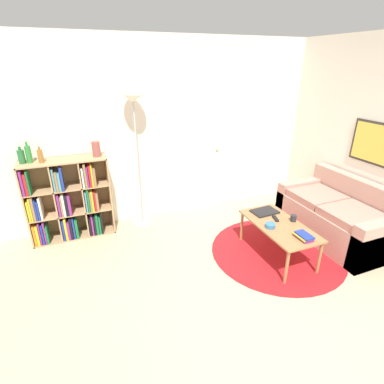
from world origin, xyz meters
The scene contains 17 objects.
ground_plane centered at (0.00, 0.00, 0.00)m, with size 14.00×14.00×0.00m, color tan.
wall_back centered at (0.02, 2.71, 1.29)m, with size 7.45×0.11×2.60m.
wall_right centered at (2.25, 1.34, 1.30)m, with size 0.08×5.69×2.60m.
rug centered at (0.86, 1.10, 0.00)m, with size 1.67×1.67×0.01m.
bookshelf centered at (-1.57, 2.50, 0.51)m, with size 1.07×0.34×1.10m.
floor_lamp centered at (-0.58, 2.49, 1.56)m, with size 0.30×0.30×1.87m.
couch centered at (1.85, 1.12, 0.29)m, with size 0.83×1.52×0.81m.
coffee_table centered at (0.79, 1.04, 0.40)m, with size 0.53×1.03×0.44m.
laptop centered at (0.81, 1.38, 0.45)m, with size 0.34×0.25×0.02m.
bowl centered at (0.65, 1.02, 0.47)m, with size 0.12×0.12×0.05m.
book_stack_on_table centered at (0.84, 0.68, 0.47)m, with size 0.14×0.21×0.06m.
cup centered at (1.00, 1.05, 0.48)m, with size 0.07×0.07×0.08m.
remote centered at (0.83, 1.16, 0.45)m, with size 0.08×0.15×0.02m.
bottle_left centered at (-1.99, 2.53, 1.19)m, with size 0.08×0.08×0.21m.
bottle_middle centered at (-1.90, 2.52, 1.21)m, with size 0.07×0.07×0.26m.
bottle_right centered at (-1.78, 2.47, 1.19)m, with size 0.06×0.06×0.20m.
vase_on_shelf centered at (-1.11, 2.50, 1.20)m, with size 0.10×0.10×0.20m.
Camera 1 is at (-1.37, -1.50, 2.25)m, focal length 28.00 mm.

